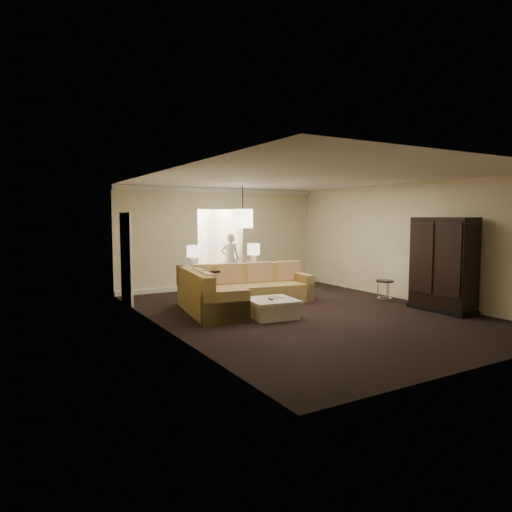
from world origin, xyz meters
TOP-DOWN VIEW (x-y plane):
  - ground at (0.00, 0.00)m, footprint 8.00×8.00m
  - wall_back at (0.00, 4.00)m, footprint 6.00×0.04m
  - wall_front at (0.00, -4.00)m, footprint 6.00×0.04m
  - wall_left at (-3.00, 0.00)m, footprint 0.04×8.00m
  - wall_right at (3.00, 0.00)m, footprint 0.04×8.00m
  - ceiling at (0.00, 0.00)m, footprint 6.00×8.00m
  - crown_molding at (0.00, 3.95)m, footprint 6.00×0.10m
  - baseboard at (0.00, 3.95)m, footprint 6.00×0.10m
  - side_door at (-2.97, 2.80)m, footprint 0.05×0.90m
  - foyer at (0.00, 5.34)m, footprint 1.44×2.02m
  - sectional_sofa at (-0.96, 1.23)m, footprint 3.37×2.55m
  - coffee_table at (-0.85, -0.06)m, footprint 1.03×1.03m
  - console_table at (-0.87, 2.00)m, footprint 2.00×0.58m
  - armoire at (2.59, -1.36)m, footprint 0.59×1.38m
  - drink_table at (2.33, 0.01)m, footprint 0.41×0.41m
  - table_lamp_left at (-1.63, 2.05)m, footprint 0.30×0.30m
  - table_lamp_right at (-0.11, 1.95)m, footprint 0.30×0.30m
  - pendant_light at (0.00, 2.70)m, footprint 0.38×0.38m
  - person at (0.43, 4.30)m, footprint 0.72×0.61m

SIDE VIEW (x-z plane):
  - ground at x=0.00m, z-range 0.00..0.00m
  - baseboard at x=0.00m, z-range 0.00..0.12m
  - coffee_table at x=-0.85m, z-range 0.00..0.39m
  - sectional_sofa at x=-0.96m, z-range -0.09..0.82m
  - drink_table at x=2.33m, z-range 0.11..0.62m
  - console_table at x=-0.87m, z-range 0.07..0.83m
  - person at x=0.43m, z-range 0.00..1.68m
  - armoire at x=2.59m, z-range -0.04..1.95m
  - side_door at x=-2.97m, z-range 0.00..2.10m
  - table_lamp_left at x=-1.63m, z-range 0.86..1.44m
  - table_lamp_right at x=-0.11m, z-range 0.86..1.44m
  - foyer at x=0.00m, z-range -0.10..2.70m
  - wall_back at x=0.00m, z-range 0.00..2.80m
  - wall_front at x=0.00m, z-range 0.00..2.80m
  - wall_left at x=-3.00m, z-range 0.00..2.80m
  - wall_right at x=3.00m, z-range 0.00..2.80m
  - pendant_light at x=0.00m, z-range 1.41..2.50m
  - crown_molding at x=0.00m, z-range 2.67..2.79m
  - ceiling at x=0.00m, z-range 2.79..2.81m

